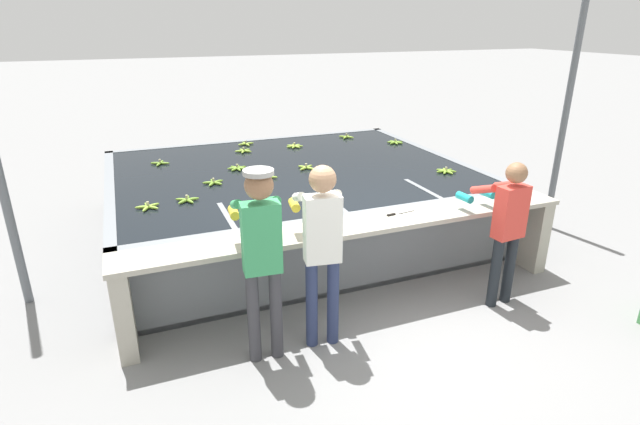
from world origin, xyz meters
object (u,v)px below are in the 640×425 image
(worker_0, at_px, (261,247))
(banana_bunch_floating_10, at_px, (246,144))
(banana_bunch_floating_1, at_px, (237,168))
(banana_bunch_floating_9, at_px, (267,177))
(banana_bunch_floating_0, at_px, (294,146))
(banana_bunch_floating_8, at_px, (306,167))
(worker_1, at_px, (322,240))
(banana_bunch_floating_5, at_px, (187,200))
(worker_2, at_px, (506,222))
(banana_bunch_floating_7, at_px, (214,182))
(banana_bunch_ledge_0, at_px, (515,201))
(banana_bunch_floating_3, at_px, (346,137))
(banana_bunch_floating_4, at_px, (395,142))
(banana_bunch_ledge_1, at_px, (268,233))
(banana_bunch_floating_2, at_px, (160,163))
(banana_bunch_floating_6, at_px, (244,151))
(banana_bunch_floating_11, at_px, (148,207))
(knife_0, at_px, (397,213))
(support_post_right, at_px, (565,118))
(banana_bunch_floating_12, at_px, (446,171))

(worker_0, relative_size, banana_bunch_floating_10, 6.26)
(banana_bunch_floating_1, xyz_separation_m, banana_bunch_floating_10, (0.46, 1.38, 0.00))
(banana_bunch_floating_1, relative_size, banana_bunch_floating_9, 1.04)
(banana_bunch_floating_0, relative_size, banana_bunch_floating_8, 1.10)
(worker_1, xyz_separation_m, banana_bunch_floating_5, (-0.92, 1.83, -0.11))
(banana_bunch_floating_1, bearing_deg, worker_2, -54.31)
(banana_bunch_floating_0, bearing_deg, banana_bunch_floating_5, -134.78)
(banana_bunch_floating_8, bearing_deg, banana_bunch_floating_7, -171.01)
(banana_bunch_floating_7, relative_size, banana_bunch_floating_10, 0.98)
(worker_0, height_order, banana_bunch_floating_8, worker_0)
(banana_bunch_floating_5, xyz_separation_m, banana_bunch_ledge_0, (3.43, -1.44, 0.00))
(banana_bunch_floating_8, bearing_deg, banana_bunch_floating_3, 49.60)
(banana_bunch_floating_4, bearing_deg, banana_bunch_floating_7, -161.37)
(banana_bunch_ledge_1, bearing_deg, banana_bunch_floating_2, 103.70)
(banana_bunch_floating_5, distance_m, banana_bunch_floating_6, 2.31)
(banana_bunch_floating_11, bearing_deg, banana_bunch_floating_6, 52.81)
(banana_bunch_floating_8, bearing_deg, banana_bunch_ledge_0, -52.06)
(banana_bunch_floating_5, bearing_deg, knife_0, -31.82)
(banana_bunch_floating_11, bearing_deg, support_post_right, -3.93)
(banana_bunch_floating_0, bearing_deg, banana_bunch_floating_2, -172.87)
(banana_bunch_floating_6, height_order, banana_bunch_floating_7, same)
(banana_bunch_floating_1, distance_m, banana_bunch_floating_5, 1.36)
(banana_bunch_floating_9, xyz_separation_m, banana_bunch_floating_12, (2.33, -0.64, -0.00))
(worker_1, bearing_deg, support_post_right, 18.42)
(knife_0, bearing_deg, banana_bunch_floating_3, 73.67)
(banana_bunch_floating_2, height_order, banana_bunch_floating_8, same)
(worker_0, distance_m, banana_bunch_floating_4, 4.78)
(banana_bunch_ledge_0, bearing_deg, banana_bunch_floating_11, 160.49)
(worker_1, distance_m, banana_bunch_floating_7, 2.43)
(banana_bunch_floating_9, height_order, banana_bunch_floating_10, same)
(banana_bunch_floating_8, relative_size, support_post_right, 0.08)
(banana_bunch_floating_9, distance_m, banana_bunch_floating_11, 1.63)
(worker_0, distance_m, support_post_right, 4.93)
(banana_bunch_floating_1, relative_size, banana_bunch_floating_7, 1.01)
(banana_bunch_floating_5, xyz_separation_m, banana_bunch_floating_12, (3.43, -0.12, -0.00))
(support_post_right, bearing_deg, banana_bunch_ledge_0, -148.76)
(banana_bunch_floating_8, distance_m, banana_bunch_floating_9, 0.67)
(worker_1, xyz_separation_m, banana_bunch_floating_1, (-0.09, 2.90, -0.11))
(worker_0, distance_m, banana_bunch_floating_8, 2.93)
(worker_0, relative_size, banana_bunch_floating_11, 6.43)
(banana_bunch_floating_1, relative_size, support_post_right, 0.09)
(worker_2, bearing_deg, banana_bunch_floating_10, 110.94)
(banana_bunch_floating_3, relative_size, banana_bunch_floating_5, 0.81)
(worker_1, xyz_separation_m, banana_bunch_floating_4, (2.73, 3.46, -0.11))
(banana_bunch_floating_1, xyz_separation_m, banana_bunch_floating_4, (2.82, 0.56, 0.00))
(banana_bunch_floating_3, xyz_separation_m, banana_bunch_floating_11, (-3.49, -2.38, -0.00))
(banana_bunch_floating_5, relative_size, support_post_right, 0.09)
(banana_bunch_floating_2, xyz_separation_m, banana_bunch_floating_3, (3.20, 0.57, 0.00))
(banana_bunch_floating_0, bearing_deg, worker_2, -76.16)
(banana_bunch_floating_1, xyz_separation_m, banana_bunch_floating_12, (2.60, -1.20, 0.00))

